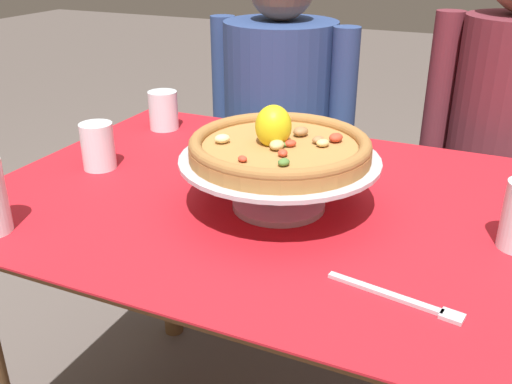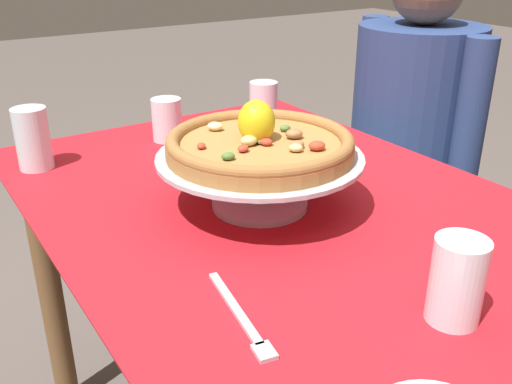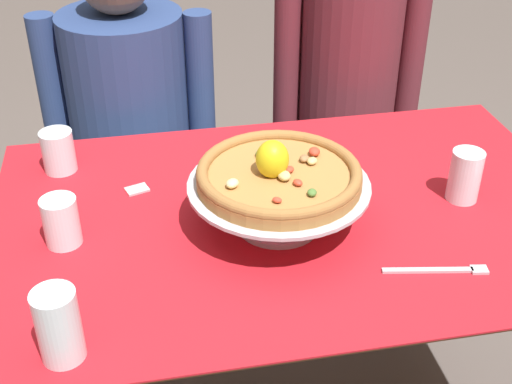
# 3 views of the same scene
# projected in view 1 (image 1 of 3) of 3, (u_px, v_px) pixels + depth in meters

# --- Properties ---
(dining_table) EXTENTS (1.29, 0.84, 0.74)m
(dining_table) POSITION_uv_depth(u_px,v_px,m) (306.00, 251.00, 1.15)
(dining_table) COLOR brown
(dining_table) RESTS_ON ground
(pizza_stand) EXTENTS (0.37, 0.37, 0.10)m
(pizza_stand) POSITION_uv_depth(u_px,v_px,m) (279.00, 172.00, 1.06)
(pizza_stand) COLOR #B7B7C1
(pizza_stand) RESTS_ON dining_table
(pizza) EXTENTS (0.33, 0.33, 0.10)m
(pizza) POSITION_uv_depth(u_px,v_px,m) (280.00, 146.00, 1.04)
(pizza) COLOR #AD753D
(pizza) RESTS_ON pizza_stand
(water_glass_back_left) EXTENTS (0.08, 0.08, 0.10)m
(water_glass_back_left) POSITION_uv_depth(u_px,v_px,m) (164.00, 113.00, 1.50)
(water_glass_back_left) COLOR silver
(water_glass_back_left) RESTS_ON dining_table
(water_glass_side_left) EXTENTS (0.07, 0.07, 0.10)m
(water_glass_side_left) POSITION_uv_depth(u_px,v_px,m) (98.00, 149.00, 1.25)
(water_glass_side_left) COLOR white
(water_glass_side_left) RESTS_ON dining_table
(dinner_fork) EXTENTS (0.20, 0.05, 0.01)m
(dinner_fork) POSITION_uv_depth(u_px,v_px,m) (401.00, 299.00, 0.81)
(dinner_fork) COLOR #B7B7C1
(dinner_fork) RESTS_ON dining_table
(sugar_packet) EXTENTS (0.06, 0.05, 0.00)m
(sugar_packet) POSITION_uv_depth(u_px,v_px,m) (198.00, 152.00, 1.35)
(sugar_packet) COLOR beige
(sugar_packet) RESTS_ON dining_table
(diner_left) EXTENTS (0.51, 0.40, 1.18)m
(diner_left) POSITION_uv_depth(u_px,v_px,m) (279.00, 148.00, 1.87)
(diner_left) COLOR maroon
(diner_left) RESTS_ON ground
(diner_right) EXTENTS (0.46, 0.35, 1.26)m
(diner_right) POSITION_uv_depth(u_px,v_px,m) (498.00, 174.00, 1.61)
(diner_right) COLOR maroon
(diner_right) RESTS_ON ground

